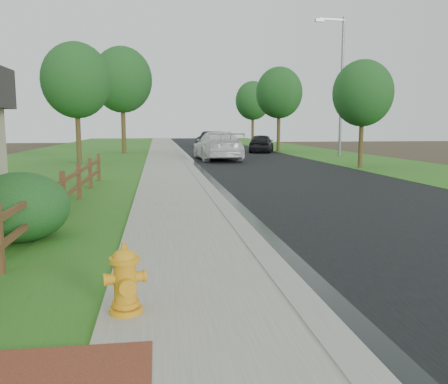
{
  "coord_description": "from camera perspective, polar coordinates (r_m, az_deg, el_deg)",
  "views": [
    {
      "loc": [
        -1.32,
        -4.21,
        2.18
      ],
      "look_at": [
        0.1,
        5.87,
        0.76
      ],
      "focal_mm": 38.0,
      "sensor_mm": 36.0,
      "label": 1
    }
  ],
  "objects": [
    {
      "name": "tree_far_right",
      "position": [
        51.93,
        3.5,
        10.9
      ],
      "size": [
        3.77,
        3.77,
        6.95
      ],
      "color": "#3D2C19",
      "rests_on": "ground"
    },
    {
      "name": "dark_car_far",
      "position": [
        48.45,
        -1.57,
        6.35
      ],
      "size": [
        3.58,
        5.14,
        1.61
      ],
      "primitive_type": "imported",
      "rotation": [
        0.0,
        0.0,
        -0.43
      ],
      "color": "black",
      "rests_on": "road"
    },
    {
      "name": "tree_mid_right",
      "position": [
        41.13,
        6.65,
        11.76
      ],
      "size": [
        3.93,
        3.93,
        7.12
      ],
      "color": "#3D2C19",
      "rests_on": "ground"
    },
    {
      "name": "verge_far",
      "position": [
        41.31,
        10.09,
        4.84
      ],
      "size": [
        6.0,
        90.0,
        0.04
      ],
      "primitive_type": "cube",
      "color": "#2A621C",
      "rests_on": "ground"
    },
    {
      "name": "sidewalk",
      "position": [
        39.27,
        -7.44,
        4.79
      ],
      "size": [
        2.2,
        90.0,
        0.1
      ],
      "primitive_type": "cube",
      "color": "gray",
      "rests_on": "ground"
    },
    {
      "name": "tree_near_right",
      "position": [
        25.53,
        16.36,
        11.31
      ],
      "size": [
        3.06,
        3.06,
        5.51
      ],
      "color": "#3D2C19",
      "rests_on": "ground"
    },
    {
      "name": "fire_hydrant",
      "position": [
        5.47,
        -11.8,
        -10.45
      ],
      "size": [
        0.53,
        0.43,
        0.8
      ],
      "color": "gold",
      "rests_on": "sidewalk"
    },
    {
      "name": "streetlight",
      "position": [
        34.96,
        13.72,
        13.1
      ],
      "size": [
        2.22,
        0.41,
        9.61
      ],
      "color": "slate",
      "rests_on": "ground"
    },
    {
      "name": "shrub_c",
      "position": [
        9.71,
        -23.35,
        -1.69
      ],
      "size": [
        2.31,
        2.31,
        1.32
      ],
      "primitive_type": "ellipsoid",
      "rotation": [
        0.0,
        0.0,
        -0.31
      ],
      "color": "#18451A",
      "rests_on": "ground"
    },
    {
      "name": "grass_strip",
      "position": [
        39.29,
        -10.22,
        4.7
      ],
      "size": [
        1.6,
        90.0,
        0.06
      ],
      "primitive_type": "cube",
      "color": "#2A621C",
      "rests_on": "ground"
    },
    {
      "name": "lawn_near",
      "position": [
        39.83,
        -17.74,
        4.48
      ],
      "size": [
        9.0,
        90.0,
        0.04
      ],
      "primitive_type": "cube",
      "color": "#2A621C",
      "rests_on": "ground"
    },
    {
      "name": "dark_car_mid",
      "position": [
        39.2,
        4.54,
        5.88
      ],
      "size": [
        3.05,
        4.75,
        1.51
      ],
      "primitive_type": "imported",
      "rotation": [
        0.0,
        0.0,
        2.83
      ],
      "color": "black",
      "rests_on": "road"
    },
    {
      "name": "road",
      "position": [
        39.71,
        0.55,
        4.83
      ],
      "size": [
        8.0,
        90.0,
        0.02
      ],
      "primitive_type": "cube",
      "color": "black",
      "rests_on": "ground"
    },
    {
      "name": "curb",
      "position": [
        39.3,
        -5.54,
        4.83
      ],
      "size": [
        0.4,
        90.0,
        0.12
      ],
      "primitive_type": "cube",
      "color": "gray",
      "rests_on": "ground"
    },
    {
      "name": "white_suv",
      "position": [
        30.31,
        -0.79,
        5.59
      ],
      "size": [
        2.82,
        6.34,
        1.81
      ],
      "primitive_type": "imported",
      "rotation": [
        0.0,
        0.0,
        3.19
      ],
      "color": "white",
      "rests_on": "road"
    },
    {
      "name": "ground",
      "position": [
        4.92,
        8.86,
        -18.44
      ],
      "size": [
        120.0,
        120.0,
        0.0
      ],
      "primitive_type": "plane",
      "color": "#3B3420"
    },
    {
      "name": "wet_gutter",
      "position": [
        39.32,
        -5.03,
        4.78
      ],
      "size": [
        0.5,
        90.0,
        0.0
      ],
      "primitive_type": "cube",
      "color": "black",
      "rests_on": "road"
    },
    {
      "name": "ranch_fence",
      "position": [
        10.96,
        -19.96,
        -0.71
      ],
      "size": [
        0.12,
        16.92,
        1.1
      ],
      "color": "#522F1B",
      "rests_on": "ground"
    },
    {
      "name": "tree_near_left",
      "position": [
        28.57,
        -17.36,
        12.68
      ],
      "size": [
        3.86,
        3.86,
        6.84
      ],
      "color": "#3D2C19",
      "rests_on": "ground"
    },
    {
      "name": "tree_mid_left",
      "position": [
        38.6,
        -12.16,
        13.04
      ],
      "size": [
        4.63,
        4.63,
        8.28
      ],
      "color": "#3D2C19",
      "rests_on": "ground"
    }
  ]
}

